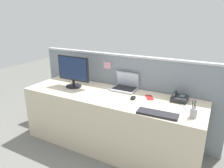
# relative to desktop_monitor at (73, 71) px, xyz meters

# --- Properties ---
(ground_plane) EXTENTS (10.00, 10.00, 0.00)m
(ground_plane) POSITION_rel_desktop_monitor_xyz_m (0.57, -0.03, -0.93)
(ground_plane) COLOR slate
(desk) EXTENTS (2.23, 0.69, 0.71)m
(desk) POSITION_rel_desktop_monitor_xyz_m (0.57, -0.03, -0.58)
(desk) COLOR beige
(desk) RESTS_ON ground_plane
(cubicle_divider) EXTENTS (2.60, 0.08, 1.14)m
(cubicle_divider) POSITION_rel_desktop_monitor_xyz_m (0.57, 0.36, -0.36)
(cubicle_divider) COLOR gray
(cubicle_divider) RESTS_ON ground_plane
(desktop_monitor) EXTENTS (0.47, 0.21, 0.42)m
(desktop_monitor) POSITION_rel_desktop_monitor_xyz_m (0.00, 0.00, 0.00)
(desktop_monitor) COLOR black
(desktop_monitor) RESTS_ON desk
(laptop) EXTENTS (0.32, 0.26, 0.22)m
(laptop) POSITION_rel_desktop_monitor_xyz_m (0.65, 0.24, -0.17)
(laptop) COLOR #9EA0A8
(laptop) RESTS_ON desk
(desk_phone) EXTENTS (0.17, 0.19, 0.09)m
(desk_phone) POSITION_rel_desktop_monitor_xyz_m (1.35, 0.18, -0.19)
(desk_phone) COLOR #232328
(desk_phone) RESTS_ON desk
(keyboard_main) EXTENTS (0.40, 0.15, 0.02)m
(keyboard_main) POSITION_rel_desktop_monitor_xyz_m (1.24, -0.29, -0.21)
(keyboard_main) COLOR #232328
(keyboard_main) RESTS_ON desk
(computer_mouse_right_hand) EXTENTS (0.07, 0.11, 0.03)m
(computer_mouse_right_hand) POSITION_rel_desktop_monitor_xyz_m (0.87, -0.02, -0.21)
(computer_mouse_right_hand) COLOR black
(computer_mouse_right_hand) RESTS_ON desk
(pen_cup) EXTENTS (0.06, 0.06, 0.18)m
(pen_cup) POSITION_rel_desktop_monitor_xyz_m (1.55, -0.18, -0.17)
(pen_cup) COLOR #99999E
(pen_cup) RESTS_ON desk
(cell_phone_red_case) EXTENTS (0.14, 0.17, 0.01)m
(cell_phone_red_case) POSITION_rel_desktop_monitor_xyz_m (1.03, 0.10, -0.22)
(cell_phone_red_case) COLOR #B22323
(cell_phone_red_case) RESTS_ON desk
(cell_phone_silver_slab) EXTENTS (0.14, 0.15, 0.01)m
(cell_phone_silver_slab) POSITION_rel_desktop_monitor_xyz_m (1.48, -0.01, -0.22)
(cell_phone_silver_slab) COLOR #B7BAC1
(cell_phone_silver_slab) RESTS_ON desk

